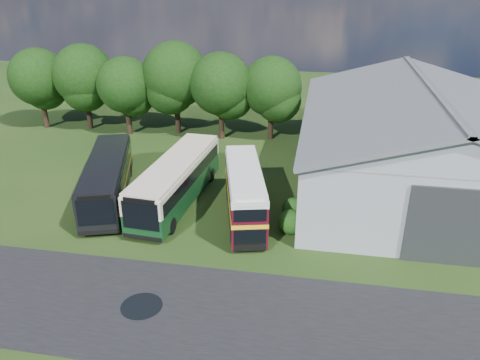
% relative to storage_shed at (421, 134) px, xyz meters
% --- Properties ---
extents(ground, '(120.00, 120.00, 0.00)m').
position_rel_storage_shed_xyz_m(ground, '(-15.00, -15.98, -4.17)').
color(ground, '#183210').
rests_on(ground, ground).
extents(asphalt_road, '(60.00, 8.00, 0.02)m').
position_rel_storage_shed_xyz_m(asphalt_road, '(-12.00, -18.98, -4.17)').
color(asphalt_road, black).
rests_on(asphalt_road, ground).
extents(puddle, '(2.20, 2.20, 0.01)m').
position_rel_storage_shed_xyz_m(puddle, '(-16.50, -18.98, -4.17)').
color(puddle, black).
rests_on(puddle, ground).
extents(storage_shed, '(18.80, 24.80, 8.15)m').
position_rel_storage_shed_xyz_m(storage_shed, '(0.00, 0.00, 0.00)').
color(storage_shed, gray).
rests_on(storage_shed, ground).
extents(tree_far_left, '(6.12, 6.12, 8.64)m').
position_rel_storage_shed_xyz_m(tree_far_left, '(-38.00, 8.02, 1.40)').
color(tree_far_left, black).
rests_on(tree_far_left, ground).
extents(tree_left_a, '(6.46, 6.46, 9.12)m').
position_rel_storage_shed_xyz_m(tree_left_a, '(-33.00, 8.52, 1.71)').
color(tree_left_a, black).
rests_on(tree_left_a, ground).
extents(tree_left_b, '(5.78, 5.78, 8.16)m').
position_rel_storage_shed_xyz_m(tree_left_b, '(-28.00, 7.52, 1.09)').
color(tree_left_b, black).
rests_on(tree_left_b, ground).
extents(tree_mid, '(6.80, 6.80, 9.60)m').
position_rel_storage_shed_xyz_m(tree_mid, '(-23.00, 8.82, 2.02)').
color(tree_mid, black).
rests_on(tree_mid, ground).
extents(tree_right_a, '(6.26, 6.26, 8.83)m').
position_rel_storage_shed_xyz_m(tree_right_a, '(-18.00, 7.82, 1.52)').
color(tree_right_a, black).
rests_on(tree_right_a, ground).
extents(tree_right_b, '(5.98, 5.98, 8.45)m').
position_rel_storage_shed_xyz_m(tree_right_b, '(-13.00, 8.62, 1.27)').
color(tree_right_b, black).
rests_on(tree_right_b, ground).
extents(shrub_front, '(1.70, 1.70, 1.70)m').
position_rel_storage_shed_xyz_m(shrub_front, '(-9.40, -9.98, -4.17)').
color(shrub_front, '#194714').
rests_on(shrub_front, ground).
extents(shrub_mid, '(1.60, 1.60, 1.60)m').
position_rel_storage_shed_xyz_m(shrub_mid, '(-9.40, -7.98, -4.17)').
color(shrub_mid, '#194714').
rests_on(shrub_mid, ground).
extents(bus_green_single, '(3.75, 12.51, 3.40)m').
position_rel_storage_shed_xyz_m(bus_green_single, '(-18.17, -7.09, -2.35)').
color(bus_green_single, black).
rests_on(bus_green_single, ground).
extents(bus_maroon_double, '(4.43, 9.37, 3.90)m').
position_rel_storage_shed_xyz_m(bus_maroon_double, '(-12.76, -8.78, -2.22)').
color(bus_maroon_double, black).
rests_on(bus_maroon_double, ground).
extents(bus_dark_single, '(6.23, 12.08, 3.26)m').
position_rel_storage_shed_xyz_m(bus_dark_single, '(-23.48, -7.50, -2.43)').
color(bus_dark_single, black).
rests_on(bus_dark_single, ground).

